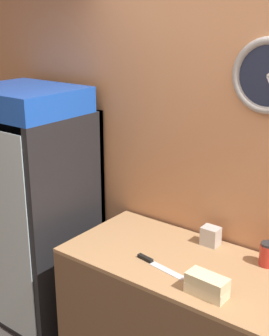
% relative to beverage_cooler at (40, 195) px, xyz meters
% --- Properties ---
extents(wall_back, '(5.20, 0.10, 2.70)m').
position_rel_beverage_cooler_xyz_m(wall_back, '(1.56, 0.36, 0.36)').
color(wall_back, tan).
rests_on(wall_back, ground_plane).
extents(beverage_cooler, '(0.76, 0.72, 1.83)m').
position_rel_beverage_cooler_xyz_m(beverage_cooler, '(0.00, 0.00, 0.00)').
color(beverage_cooler, black).
rests_on(beverage_cooler, ground_plane).
extents(sandwich_stack_bottom, '(0.22, 0.11, 0.06)m').
position_rel_beverage_cooler_xyz_m(sandwich_stack_bottom, '(1.60, -0.29, -0.06)').
color(sandwich_stack_bottom, beige).
rests_on(sandwich_stack_bottom, prep_counter).
extents(sandwich_stack_middle, '(0.23, 0.12, 0.06)m').
position_rel_beverage_cooler_xyz_m(sandwich_stack_middle, '(1.60, -0.29, 0.00)').
color(sandwich_stack_middle, beige).
rests_on(sandwich_stack_middle, sandwich_stack_bottom).
extents(chefs_knife, '(0.35, 0.08, 0.02)m').
position_rel_beverage_cooler_xyz_m(chefs_knife, '(1.20, -0.20, -0.08)').
color(chefs_knife, silver).
rests_on(chefs_knife, prep_counter).
extents(condiment_jar, '(0.09, 0.09, 0.14)m').
position_rel_beverage_cooler_xyz_m(condiment_jar, '(1.73, 0.19, -0.01)').
color(condiment_jar, '#B72D23').
rests_on(condiment_jar, prep_counter).
extents(napkin_dispenser, '(0.11, 0.09, 0.12)m').
position_rel_beverage_cooler_xyz_m(napkin_dispenser, '(1.35, 0.22, -0.02)').
color(napkin_dispenser, '#B7B2AD').
rests_on(napkin_dispenser, prep_counter).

